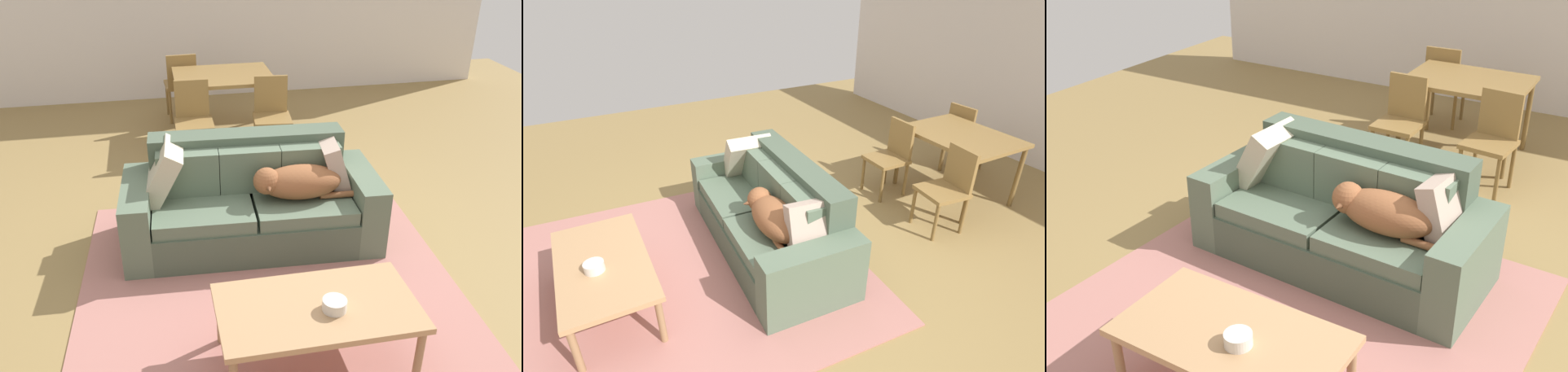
{
  "view_description": "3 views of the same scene",
  "coord_description": "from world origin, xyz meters",
  "views": [
    {
      "loc": [
        -0.86,
        -3.79,
        2.57
      ],
      "look_at": [
        -0.12,
        -0.08,
        0.58
      ],
      "focal_mm": 38.39,
      "sensor_mm": 36.0,
      "label": 1
    },
    {
      "loc": [
        2.75,
        -1.31,
        2.41
      ],
      "look_at": [
        0.0,
        0.17,
        0.71
      ],
      "focal_mm": 28.64,
      "sensor_mm": 36.0,
      "label": 2
    },
    {
      "loc": [
        1.57,
        -3.31,
        2.54
      ],
      "look_at": [
        -0.37,
        -0.04,
        0.61
      ],
      "focal_mm": 43.77,
      "sensor_mm": 36.0,
      "label": 3
    }
  ],
  "objects": [
    {
      "name": "dining_table",
      "position": [
        -0.07,
        2.41,
        0.67
      ],
      "size": [
        1.12,
        0.86,
        0.75
      ],
      "color": "olive",
      "rests_on": "ground"
    },
    {
      "name": "area_rug",
      "position": [
        -0.17,
        -0.8,
        0.01
      ],
      "size": [
        2.9,
        3.24,
        0.01
      ],
      "primitive_type": "cube",
      "rotation": [
        0.0,
        0.0,
        -0.05
      ],
      "color": "#B07168",
      "rests_on": "ground"
    },
    {
      "name": "dining_chair_near_left",
      "position": [
        -0.47,
        1.81,
        0.48
      ],
      "size": [
        0.4,
        0.4,
        0.85
      ],
      "rotation": [
        0.0,
        0.0,
        -0.01
      ],
      "color": "olive",
      "rests_on": "ground"
    },
    {
      "name": "bowl_on_coffee_table",
      "position": [
        0.05,
        -1.41,
        0.48
      ],
      "size": [
        0.14,
        0.14,
        0.07
      ],
      "primitive_type": "cylinder",
      "color": "silver",
      "rests_on": "coffee_table"
    },
    {
      "name": "throw_pillow_by_left_arm",
      "position": [
        -0.85,
        0.21,
        0.64
      ],
      "size": [
        0.39,
        0.48,
        0.48
      ],
      "primitive_type": "cube",
      "rotation": [
        0.0,
        0.5,
        -0.07
      ],
      "color": "#BBB194",
      "rests_on": "couch"
    },
    {
      "name": "ground_plane",
      "position": [
        0.0,
        0.0,
        0.0
      ],
      "size": [
        10.0,
        10.0,
        0.0
      ],
      "primitive_type": "plane",
      "color": "olive"
    },
    {
      "name": "coffee_table",
      "position": [
        -0.03,
        -1.35,
        0.4
      ],
      "size": [
        1.18,
        0.65,
        0.44
      ],
      "color": "tan",
      "rests_on": "ground"
    },
    {
      "name": "dining_chair_near_right",
      "position": [
        0.37,
        1.79,
        0.48
      ],
      "size": [
        0.44,
        0.44,
        0.85
      ],
      "rotation": [
        0.0,
        0.0,
        -0.11
      ],
      "color": "olive",
      "rests_on": "ground"
    },
    {
      "name": "dog_on_left_cushion",
      "position": [
        0.17,
        -0.04,
        0.57
      ],
      "size": [
        0.81,
        0.35,
        0.28
      ],
      "rotation": [
        0.0,
        0.0,
        -0.05
      ],
      "color": "brown",
      "rests_on": "couch"
    },
    {
      "name": "couch",
      "position": [
        -0.16,
        0.12,
        0.33
      ],
      "size": [
        2.07,
        0.95,
        0.85
      ],
      "rotation": [
        0.0,
        0.0,
        -0.05
      ],
      "color": "#465544",
      "rests_on": "ground"
    },
    {
      "name": "throw_pillow_by_right_arm",
      "position": [
        0.53,
        0.13,
        0.61
      ],
      "size": [
        0.3,
        0.44,
        0.43
      ],
      "primitive_type": "cube",
      "rotation": [
        0.0,
        -0.31,
        -0.12
      ],
      "color": "tan",
      "rests_on": "couch"
    },
    {
      "name": "dining_chair_far_left",
      "position": [
        -0.51,
        3.02,
        0.49
      ],
      "size": [
        0.42,
        0.42,
        0.86
      ],
      "rotation": [
        0.0,
        0.0,
        3.2
      ],
      "color": "olive",
      "rests_on": "ground"
    }
  ]
}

